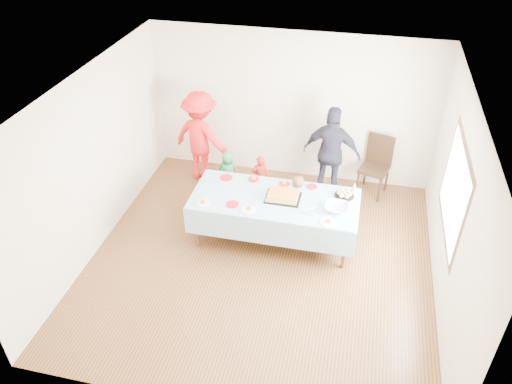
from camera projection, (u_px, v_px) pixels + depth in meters
The scene contains 22 objects.
ground at pixel (261, 259), 7.50m from camera, with size 5.00×5.00×0.00m, color #4B2B15.
room_walls at pixel (266, 159), 6.48m from camera, with size 5.04×5.04×2.72m.
party_table at pixel (275, 201), 7.49m from camera, with size 2.50×1.10×0.78m.
birthday_cake at pixel (283, 196), 7.44m from camera, with size 0.52×0.40×0.09m.
rolls_tray at pixel (344, 194), 7.48m from camera, with size 0.30×0.30×0.09m.
punch_bowl at pixel (336, 208), 7.19m from camera, with size 0.34×0.34×0.08m, color silver.
party_hat at pixel (354, 187), 7.53m from camera, with size 0.11×0.11×0.19m, color white.
fork_pile at pixel (310, 211), 7.15m from camera, with size 0.24×0.18×0.07m, color white, non-canonical shape.
plate_red_far_a at pixel (226, 178), 7.91m from camera, with size 0.20×0.20×0.01m, color red.
plate_red_far_b at pixel (254, 179), 7.88m from camera, with size 0.18×0.18×0.01m, color red.
plate_red_far_c at pixel (284, 184), 7.77m from camera, with size 0.17×0.17×0.01m, color red.
plate_red_far_d at pixel (312, 187), 7.70m from camera, with size 0.17×0.17×0.01m, color red.
plate_red_near at pixel (232, 204), 7.32m from camera, with size 0.19×0.19×0.01m, color red.
plate_white_left at pixel (203, 203), 7.36m from camera, with size 0.22×0.22×0.01m, color white.
plate_white_mid at pixel (249, 210), 7.22m from camera, with size 0.22×0.22×0.01m, color white.
plate_white_right at pixel (328, 222), 6.98m from camera, with size 0.24×0.24×0.01m, color white.
dining_chair at pixel (377, 162), 8.67m from camera, with size 0.58×0.58×1.07m.
toddler_left at pixel (260, 178), 8.58m from camera, with size 0.31×0.20×0.85m, color red.
toddler_mid at pixel (228, 172), 8.74m from camera, with size 0.40×0.26×0.81m, color #297C46.
toddler_right at pixel (295, 201), 7.93m from camera, with size 0.45×0.35×0.93m, color #C3745B.
adult_left at pixel (201, 137), 8.87m from camera, with size 1.10×0.63×1.70m, color red.
adult_right at pixel (332, 153), 8.44m from camera, with size 0.98×0.41×1.68m, color #242431.
Camera 1 is at (1.18, -5.45, 5.12)m, focal length 35.00 mm.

